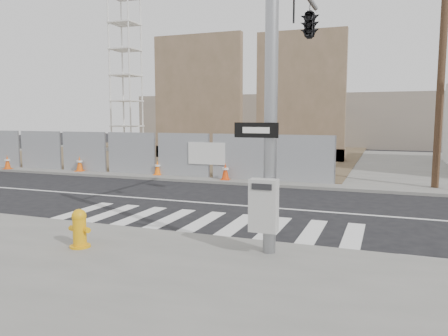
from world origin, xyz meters
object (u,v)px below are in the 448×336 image
(traffic_cone_a, at_px, (7,162))
(traffic_cone_c, at_px, (157,168))
(fire_hydrant, at_px, (79,228))
(traffic_cone_d, at_px, (225,171))
(traffic_cone_b, at_px, (80,164))
(crane_tower, at_px, (125,38))
(signal_pole, at_px, (299,41))

(traffic_cone_a, xyz_separation_m, traffic_cone_c, (8.62, 0.71, -0.02))
(fire_hydrant, relative_size, traffic_cone_d, 1.10)
(traffic_cone_b, xyz_separation_m, traffic_cone_c, (4.41, 0.14, -0.04))
(crane_tower, bearing_deg, traffic_cone_b, -67.50)
(crane_tower, xyz_separation_m, traffic_cone_c, (9.47, -12.07, -8.57))
(signal_pole, xyz_separation_m, traffic_cone_d, (-4.44, 6.62, -4.29))
(traffic_cone_d, bearing_deg, fire_hydrant, -86.80)
(signal_pole, distance_m, traffic_cone_a, 18.30)
(crane_tower, xyz_separation_m, traffic_cone_b, (5.06, -12.21, -8.53))
(signal_pole, bearing_deg, fire_hydrant, -135.14)
(fire_hydrant, xyz_separation_m, traffic_cone_d, (-0.58, 10.46, -0.04))
(signal_pole, height_order, traffic_cone_c, signal_pole)
(traffic_cone_c, bearing_deg, traffic_cone_b, -178.18)
(crane_tower, bearing_deg, signal_pole, -47.43)
(traffic_cone_d, bearing_deg, traffic_cone_a, -178.34)
(crane_tower, bearing_deg, traffic_cone_c, -51.88)
(fire_hydrant, relative_size, traffic_cone_c, 1.19)
(crane_tower, height_order, fire_hydrant, crane_tower)
(fire_hydrant, distance_m, traffic_cone_b, 13.70)
(crane_tower, distance_m, fire_hydrant, 27.96)
(signal_pole, relative_size, crane_tower, 0.39)
(traffic_cone_b, bearing_deg, crane_tower, 112.50)
(signal_pole, xyz_separation_m, traffic_cone_b, (-12.44, 6.84, -4.28))
(traffic_cone_c, distance_m, traffic_cone_d, 3.61)
(signal_pole, xyz_separation_m, traffic_cone_a, (-16.65, 6.27, -4.30))
(fire_hydrant, xyz_separation_m, traffic_cone_b, (-8.58, 10.67, -0.03))
(traffic_cone_c, relative_size, traffic_cone_d, 0.92)
(traffic_cone_a, height_order, traffic_cone_b, traffic_cone_b)
(traffic_cone_a, height_order, traffic_cone_d, traffic_cone_d)
(fire_hydrant, relative_size, traffic_cone_a, 1.11)
(signal_pole, relative_size, traffic_cone_d, 9.30)
(traffic_cone_a, relative_size, traffic_cone_c, 1.07)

